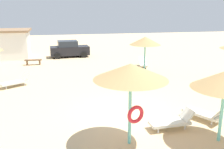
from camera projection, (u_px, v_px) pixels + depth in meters
ground_plane at (125, 114)px, 11.96m from camera, size 80.00×80.00×0.00m
parasol_3 at (145, 41)px, 18.94m from camera, size 2.39×2.39×2.87m
parasol_4 at (131, 73)px, 8.67m from camera, size 2.65×2.65×3.06m
lounger_1 at (16, 81)px, 16.22m from camera, size 1.94×1.47×0.77m
lounger_2 at (205, 114)px, 11.22m from camera, size 1.47×1.93×0.80m
lounger_3 at (143, 63)px, 21.71m from camera, size 1.09×1.94×0.81m
lounger_4 at (173, 121)px, 10.44m from camera, size 1.86×0.70×0.81m
bench_0 at (33, 61)px, 22.48m from camera, size 1.51×0.43×0.49m
parked_car at (69, 49)px, 26.18m from camera, size 4.09×2.17×1.72m
beach_cabana at (10, 44)px, 25.49m from camera, size 4.13×3.97×2.92m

